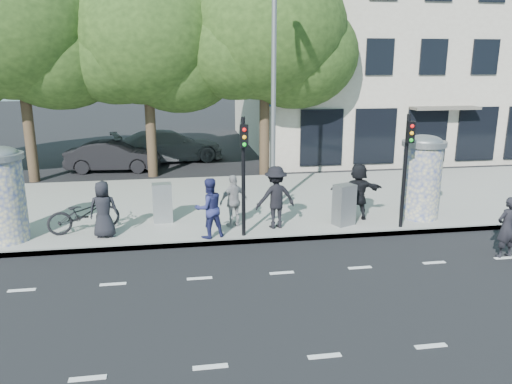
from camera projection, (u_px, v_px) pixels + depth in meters
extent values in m
plane|color=black|center=(295.00, 299.00, 10.84)|extent=(120.00, 120.00, 0.00)
cube|color=gray|center=(247.00, 202.00, 17.98)|extent=(40.00, 8.00, 0.15)
cube|color=slate|center=(266.00, 240.00, 14.21)|extent=(40.00, 0.10, 0.16)
cube|color=silver|center=(324.00, 356.00, 8.74)|extent=(32.00, 0.12, 0.01)
cube|color=silver|center=(282.00, 273.00, 12.18)|extent=(32.00, 0.12, 0.01)
cylinder|color=beige|center=(3.00, 201.00, 13.70)|extent=(1.20, 1.20, 2.30)
cylinder|color=beige|center=(421.00, 182.00, 15.80)|extent=(1.20, 1.20, 2.30)
cylinder|color=slate|center=(424.00, 144.00, 15.48)|extent=(1.36, 1.36, 0.16)
ellipsoid|color=slate|center=(425.00, 141.00, 15.46)|extent=(1.10, 1.10, 0.38)
cylinder|color=black|center=(243.00, 178.00, 13.95)|extent=(0.11, 0.11, 3.40)
cube|color=black|center=(244.00, 136.00, 13.48)|extent=(0.22, 0.14, 0.62)
cylinder|color=black|center=(405.00, 172.00, 14.69)|extent=(0.11, 0.11, 3.40)
cube|color=black|center=(411.00, 132.00, 14.22)|extent=(0.22, 0.14, 0.62)
cylinder|color=slate|center=(274.00, 88.00, 16.30)|extent=(0.16, 0.16, 8.00)
cylinder|color=#38281C|center=(29.00, 126.00, 20.86)|extent=(0.44, 0.44, 4.73)
ellipsoid|color=#1F3513|center=(17.00, 22.00, 19.81)|extent=(7.20, 7.20, 6.12)
cylinder|color=#38281C|center=(151.00, 127.00, 21.87)|extent=(0.44, 0.44, 4.41)
ellipsoid|color=#1F3513|center=(146.00, 35.00, 20.88)|extent=(6.80, 6.80, 5.78)
cylinder|color=#38281C|center=(264.00, 124.00, 22.23)|extent=(0.44, 0.44, 4.59)
ellipsoid|color=#1F3513|center=(265.00, 29.00, 21.21)|extent=(7.00, 7.00, 5.95)
cube|color=#AEA292|center=(413.00, 44.00, 30.26)|extent=(20.00, 15.00, 12.00)
cube|color=black|center=(477.00, 134.00, 24.17)|extent=(18.00, 0.10, 2.60)
cube|color=#59544C|center=(445.00, 108.00, 23.20)|extent=(3.20, 0.90, 0.12)
cube|color=#194C8C|center=(286.00, 103.00, 22.30)|extent=(1.60, 0.06, 0.30)
imported|color=black|center=(103.00, 209.00, 14.05)|extent=(0.82, 0.55, 1.63)
imported|color=navy|center=(209.00, 208.00, 14.01)|extent=(1.01, 0.89, 1.72)
imported|color=black|center=(276.00, 197.00, 14.83)|extent=(1.32, 0.90, 1.88)
imported|color=gray|center=(234.00, 201.00, 14.95)|extent=(1.07, 0.86, 1.60)
imported|color=black|center=(358.00, 191.00, 15.64)|extent=(1.69, 0.64, 1.81)
imported|color=black|center=(507.00, 227.00, 12.98)|extent=(0.66, 0.50, 1.64)
imported|color=black|center=(84.00, 214.00, 14.58)|extent=(1.39, 2.18, 1.08)
cube|color=gray|center=(162.00, 203.00, 15.45)|extent=(0.61, 0.47, 1.22)
cube|color=slate|center=(344.00, 205.00, 15.16)|extent=(0.72, 0.64, 1.26)
imported|color=black|center=(113.00, 156.00, 23.31)|extent=(1.82, 4.36, 1.40)
imported|color=slate|center=(168.00, 146.00, 25.55)|extent=(3.48, 5.94, 1.62)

